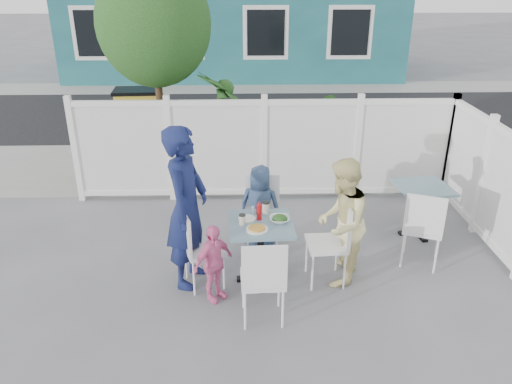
{
  "coord_description": "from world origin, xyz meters",
  "views": [
    {
      "loc": [
        -0.21,
        -4.91,
        3.37
      ],
      "look_at": [
        -0.07,
        0.47,
        0.96
      ],
      "focal_mm": 35.0,
      "sensor_mm": 36.0,
      "label": 1
    }
  ],
  "objects_px": {
    "spare_table": "(422,197)",
    "chair_back": "(263,207)",
    "chair_right": "(334,236)",
    "utility_cabinet": "(140,129)",
    "woman": "(341,223)",
    "chair_left": "(196,243)",
    "chair_near": "(263,276)",
    "man": "(187,208)",
    "toddler": "(213,263)",
    "boy": "(260,207)",
    "main_table": "(261,236)"
  },
  "relations": [
    {
      "from": "spare_table",
      "to": "chair_back",
      "type": "xyz_separation_m",
      "value": [
        -2.17,
        -0.27,
        0.01
      ]
    },
    {
      "from": "chair_right",
      "to": "chair_back",
      "type": "height_order",
      "value": "chair_right"
    },
    {
      "from": "utility_cabinet",
      "to": "woman",
      "type": "bearing_deg",
      "value": -56.85
    },
    {
      "from": "chair_left",
      "to": "chair_near",
      "type": "distance_m",
      "value": 1.01
    },
    {
      "from": "chair_left",
      "to": "chair_near",
      "type": "relative_size",
      "value": 0.97
    },
    {
      "from": "chair_left",
      "to": "chair_right",
      "type": "relative_size",
      "value": 0.95
    },
    {
      "from": "man",
      "to": "spare_table",
      "type": "bearing_deg",
      "value": -58.38
    },
    {
      "from": "chair_back",
      "to": "toddler",
      "type": "relative_size",
      "value": 1.06
    },
    {
      "from": "boy",
      "to": "chair_right",
      "type": "bearing_deg",
      "value": 148.41
    },
    {
      "from": "main_table",
      "to": "boy",
      "type": "bearing_deg",
      "value": 88.68
    },
    {
      "from": "main_table",
      "to": "toddler",
      "type": "height_order",
      "value": "toddler"
    },
    {
      "from": "utility_cabinet",
      "to": "woman",
      "type": "height_order",
      "value": "woman"
    },
    {
      "from": "chair_right",
      "to": "spare_table",
      "type": "bearing_deg",
      "value": -54.33
    },
    {
      "from": "chair_back",
      "to": "spare_table",
      "type": "bearing_deg",
      "value": -170.66
    },
    {
      "from": "main_table",
      "to": "chair_near",
      "type": "bearing_deg",
      "value": -90.05
    },
    {
      "from": "main_table",
      "to": "boy",
      "type": "xyz_separation_m",
      "value": [
        0.02,
        0.82,
        -0.03
      ]
    },
    {
      "from": "chair_near",
      "to": "chair_left",
      "type": "bearing_deg",
      "value": 133.63
    },
    {
      "from": "chair_left",
      "to": "toddler",
      "type": "relative_size",
      "value": 1.04
    },
    {
      "from": "chair_right",
      "to": "woman",
      "type": "bearing_deg",
      "value": -84.3
    },
    {
      "from": "chair_back",
      "to": "toddler",
      "type": "bearing_deg",
      "value": 65.68
    },
    {
      "from": "spare_table",
      "to": "chair_back",
      "type": "height_order",
      "value": "chair_back"
    },
    {
      "from": "chair_left",
      "to": "main_table",
      "type": "bearing_deg",
      "value": 77.29
    },
    {
      "from": "utility_cabinet",
      "to": "boy",
      "type": "distance_m",
      "value": 3.76
    },
    {
      "from": "man",
      "to": "woman",
      "type": "height_order",
      "value": "man"
    },
    {
      "from": "utility_cabinet",
      "to": "spare_table",
      "type": "height_order",
      "value": "utility_cabinet"
    },
    {
      "from": "main_table",
      "to": "spare_table",
      "type": "bearing_deg",
      "value": 26.04
    },
    {
      "from": "chair_left",
      "to": "woman",
      "type": "bearing_deg",
      "value": 73.43
    },
    {
      "from": "woman",
      "to": "main_table",
      "type": "bearing_deg",
      "value": -70.51
    },
    {
      "from": "main_table",
      "to": "chair_right",
      "type": "distance_m",
      "value": 0.84
    },
    {
      "from": "chair_near",
      "to": "boy",
      "type": "xyz_separation_m",
      "value": [
        0.02,
        1.61,
        -0.01
      ]
    },
    {
      "from": "main_table",
      "to": "chair_right",
      "type": "bearing_deg",
      "value": -1.19
    },
    {
      "from": "chair_right",
      "to": "boy",
      "type": "relative_size",
      "value": 0.89
    },
    {
      "from": "boy",
      "to": "chair_left",
      "type": "bearing_deg",
      "value": 64.52
    },
    {
      "from": "main_table",
      "to": "spare_table",
      "type": "relative_size",
      "value": 1.0
    },
    {
      "from": "woman",
      "to": "boy",
      "type": "distance_m",
      "value": 1.23
    },
    {
      "from": "woman",
      "to": "boy",
      "type": "xyz_separation_m",
      "value": [
        -0.89,
        0.83,
        -0.19
      ]
    },
    {
      "from": "main_table",
      "to": "chair_near",
      "type": "xyz_separation_m",
      "value": [
        -0.0,
        -0.79,
        -0.02
      ]
    },
    {
      "from": "man",
      "to": "woman",
      "type": "distance_m",
      "value": 1.74
    },
    {
      "from": "woman",
      "to": "boy",
      "type": "relative_size",
      "value": 1.34
    },
    {
      "from": "boy",
      "to": "toddler",
      "type": "relative_size",
      "value": 1.23
    },
    {
      "from": "main_table",
      "to": "chair_left",
      "type": "height_order",
      "value": "chair_left"
    },
    {
      "from": "chair_right",
      "to": "woman",
      "type": "relative_size",
      "value": 0.66
    },
    {
      "from": "utility_cabinet",
      "to": "woman",
      "type": "relative_size",
      "value": 0.9
    },
    {
      "from": "chair_near",
      "to": "toddler",
      "type": "xyz_separation_m",
      "value": [
        -0.53,
        0.43,
        -0.12
      ]
    },
    {
      "from": "main_table",
      "to": "chair_near",
      "type": "distance_m",
      "value": 0.79
    },
    {
      "from": "main_table",
      "to": "toddler",
      "type": "bearing_deg",
      "value": -146.34
    },
    {
      "from": "utility_cabinet",
      "to": "spare_table",
      "type": "relative_size",
      "value": 1.79
    },
    {
      "from": "utility_cabinet",
      "to": "chair_left",
      "type": "bearing_deg",
      "value": -75.38
    },
    {
      "from": "main_table",
      "to": "chair_back",
      "type": "height_order",
      "value": "chair_back"
    },
    {
      "from": "utility_cabinet",
      "to": "chair_near",
      "type": "bearing_deg",
      "value": -70.24
    }
  ]
}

